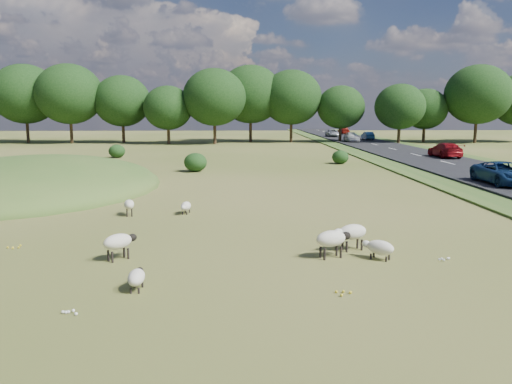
{
  "coord_description": "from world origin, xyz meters",
  "views": [
    {
      "loc": [
        1.07,
        -19.84,
        4.95
      ],
      "look_at": [
        2.0,
        4.0,
        1.0
      ],
      "focal_mm": 35.0,
      "sensor_mm": 36.0,
      "label": 1
    }
  ],
  "objects_px": {
    "sheep_1": "(332,239)",
    "sheep_2": "(129,204)",
    "car_3": "(368,136)",
    "car_4": "(351,137)",
    "car_0": "(343,131)",
    "sheep_4": "(186,206)",
    "car_7": "(445,150)",
    "sheep_6": "(137,277)",
    "car_2": "(504,173)",
    "sheep_0": "(379,247)",
    "car_6": "(333,133)",
    "sheep_5": "(119,242)",
    "sheep_3": "(352,232)"
  },
  "relations": [
    {
      "from": "car_3",
      "to": "car_4",
      "type": "bearing_deg",
      "value": 53.74
    },
    {
      "from": "sheep_2",
      "to": "sheep_6",
      "type": "bearing_deg",
      "value": -179.16
    },
    {
      "from": "sheep_3",
      "to": "car_0",
      "type": "xyz_separation_m",
      "value": [
        16.78,
        79.89,
        0.23
      ]
    },
    {
      "from": "sheep_2",
      "to": "sheep_5",
      "type": "bearing_deg",
      "value": 177.13
    },
    {
      "from": "car_6",
      "to": "sheep_1",
      "type": "bearing_deg",
      "value": -100.91
    },
    {
      "from": "car_2",
      "to": "car_0",
      "type": "bearing_deg",
      "value": 86.7
    },
    {
      "from": "sheep_5",
      "to": "car_6",
      "type": "distance_m",
      "value": 74.74
    },
    {
      "from": "sheep_5",
      "to": "sheep_6",
      "type": "xyz_separation_m",
      "value": [
        1.14,
        -2.87,
        -0.25
      ]
    },
    {
      "from": "sheep_1",
      "to": "sheep_5",
      "type": "xyz_separation_m",
      "value": [
        -7.12,
        0.06,
        -0.04
      ]
    },
    {
      "from": "sheep_0",
      "to": "sheep_4",
      "type": "bearing_deg",
      "value": -6.82
    },
    {
      "from": "sheep_5",
      "to": "car_3",
      "type": "distance_m",
      "value": 67.28
    },
    {
      "from": "sheep_4",
      "to": "car_2",
      "type": "height_order",
      "value": "car_2"
    },
    {
      "from": "sheep_6",
      "to": "sheep_4",
      "type": "bearing_deg",
      "value": -0.83
    },
    {
      "from": "sheep_1",
      "to": "sheep_2",
      "type": "bearing_deg",
      "value": 118.59
    },
    {
      "from": "sheep_0",
      "to": "car_4",
      "type": "bearing_deg",
      "value": -62.1
    },
    {
      "from": "sheep_2",
      "to": "car_6",
      "type": "bearing_deg",
      "value": -31.04
    },
    {
      "from": "sheep_4",
      "to": "car_7",
      "type": "bearing_deg",
      "value": 147.33
    },
    {
      "from": "sheep_1",
      "to": "sheep_4",
      "type": "distance_m",
      "value": 9.33
    },
    {
      "from": "car_7",
      "to": "car_2",
      "type": "bearing_deg",
      "value": 78.12
    },
    {
      "from": "sheep_1",
      "to": "car_4",
      "type": "xyz_separation_m",
      "value": [
        13.84,
        57.43,
        0.33
      ]
    },
    {
      "from": "car_0",
      "to": "car_6",
      "type": "xyz_separation_m",
      "value": [
        -3.8,
        -8.96,
        -0.01
      ]
    },
    {
      "from": "car_2",
      "to": "sheep_1",
      "type": "bearing_deg",
      "value": -133.11
    },
    {
      "from": "car_2",
      "to": "car_7",
      "type": "bearing_deg",
      "value": 78.12
    },
    {
      "from": "car_4",
      "to": "car_6",
      "type": "bearing_deg",
      "value": 90.0
    },
    {
      "from": "sheep_1",
      "to": "car_3",
      "type": "distance_m",
      "value": 65.05
    },
    {
      "from": "sheep_6",
      "to": "car_0",
      "type": "height_order",
      "value": "car_0"
    },
    {
      "from": "car_2",
      "to": "sheep_5",
      "type": "bearing_deg",
      "value": -144.91
    },
    {
      "from": "sheep_1",
      "to": "sheep_4",
      "type": "xyz_separation_m",
      "value": [
        -5.65,
        7.42,
        -0.29
      ]
    },
    {
      "from": "sheep_4",
      "to": "car_3",
      "type": "distance_m",
      "value": 59.9
    },
    {
      "from": "sheep_0",
      "to": "sheep_4",
      "type": "relative_size",
      "value": 1.04
    },
    {
      "from": "sheep_1",
      "to": "car_6",
      "type": "height_order",
      "value": "car_6"
    },
    {
      "from": "sheep_0",
      "to": "car_4",
      "type": "height_order",
      "value": "car_4"
    },
    {
      "from": "car_7",
      "to": "car_3",
      "type": "bearing_deg",
      "value": -90.0
    },
    {
      "from": "sheep_6",
      "to": "car_7",
      "type": "height_order",
      "value": "car_7"
    },
    {
      "from": "sheep_1",
      "to": "car_3",
      "type": "height_order",
      "value": "car_3"
    },
    {
      "from": "car_3",
      "to": "sheep_3",
      "type": "bearing_deg",
      "value": 74.8
    },
    {
      "from": "sheep_0",
      "to": "car_7",
      "type": "relative_size",
      "value": 0.22
    },
    {
      "from": "car_7",
      "to": "sheep_6",
      "type": "bearing_deg",
      "value": 56.48
    },
    {
      "from": "car_4",
      "to": "sheep_3",
      "type": "bearing_deg",
      "value": -102.92
    },
    {
      "from": "sheep_1",
      "to": "car_6",
      "type": "distance_m",
      "value": 73.12
    },
    {
      "from": "car_0",
      "to": "car_2",
      "type": "relative_size",
      "value": 0.87
    },
    {
      "from": "sheep_1",
      "to": "car_0",
      "type": "height_order",
      "value": "car_0"
    },
    {
      "from": "sheep_0",
      "to": "car_3",
      "type": "relative_size",
      "value": 0.3
    },
    {
      "from": "car_0",
      "to": "car_4",
      "type": "bearing_deg",
      "value": 80.75
    },
    {
      "from": "sheep_3",
      "to": "car_7",
      "type": "bearing_deg",
      "value": -138.28
    },
    {
      "from": "sheep_0",
      "to": "car_6",
      "type": "relative_size",
      "value": 0.24
    },
    {
      "from": "sheep_4",
      "to": "car_7",
      "type": "height_order",
      "value": "car_7"
    },
    {
      "from": "car_3",
      "to": "car_6",
      "type": "height_order",
      "value": "car_6"
    },
    {
      "from": "car_3",
      "to": "sheep_4",
      "type": "bearing_deg",
      "value": 67.12
    },
    {
      "from": "sheep_6",
      "to": "car_6",
      "type": "height_order",
      "value": "car_6"
    }
  ]
}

